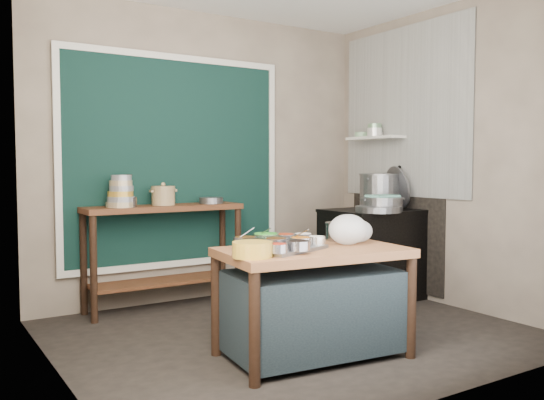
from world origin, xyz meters
TOP-DOWN VIEW (x-y plane):
  - floor at (0.00, 0.00)m, footprint 3.50×3.00m
  - back_wall at (0.00, 1.51)m, footprint 3.50×0.02m
  - left_wall at (-1.76, 0.00)m, footprint 0.02×3.00m
  - right_wall at (1.76, 0.00)m, footprint 0.02×3.00m
  - curtain_panel at (-0.35, 1.47)m, footprint 2.10×0.02m
  - curtain_frame at (-0.35, 1.46)m, footprint 2.22×0.03m
  - tile_panel at (1.74, 0.55)m, footprint 0.02×1.70m
  - soot_patch at (1.74, 0.65)m, footprint 0.01×1.30m
  - wall_shelf at (1.63, 0.85)m, footprint 0.22×0.70m
  - prep_table at (-0.20, -0.53)m, footprint 1.32×0.85m
  - back_counter at (-0.55, 1.28)m, footprint 1.45×0.40m
  - stove_block at (1.35, 0.55)m, footprint 0.90×0.68m
  - stove_top at (1.35, 0.55)m, footprint 0.92×0.69m
  - condiment_tray at (-0.43, -0.50)m, footprint 0.64×0.55m
  - condiment_bowls at (-0.45, -0.48)m, footprint 0.65×0.51m
  - yellow_basin at (-0.74, -0.64)m, footprint 0.32×0.32m
  - saucepan at (0.22, -0.32)m, footprint 0.33×0.33m
  - plastic_bag_a at (0.11, -0.53)m, footprint 0.36×0.33m
  - plastic_bag_b at (0.25, -0.48)m, footprint 0.27×0.24m
  - bowl_stack at (-0.96, 1.24)m, footprint 0.25×0.25m
  - utensil_cup at (-0.90, 1.22)m, footprint 0.19×0.19m
  - ceramic_crock at (-0.55, 1.29)m, footprint 0.27×0.27m
  - wide_bowl at (-0.07, 1.27)m, footprint 0.29×0.29m
  - stock_pot at (1.53, 0.66)m, footprint 0.51×0.51m
  - pot_lid at (1.63, 0.52)m, footprint 0.22×0.45m
  - steamer at (1.29, 0.37)m, footprint 0.50×0.50m
  - green_cloth at (1.29, 0.37)m, footprint 0.27×0.21m
  - shallow_pan at (1.15, 0.28)m, footprint 0.46×0.46m
  - shelf_bowl_stack at (1.63, 0.86)m, footprint 0.16×0.16m
  - shelf_bowl_green at (1.63, 1.07)m, footprint 0.18×0.18m

SIDE VIEW (x-z plane):
  - floor at x=0.00m, z-range -0.02..0.00m
  - prep_table at x=-0.20m, z-range 0.00..0.75m
  - stove_block at x=1.35m, z-range 0.00..0.85m
  - back_counter at x=-0.55m, z-range 0.00..0.95m
  - soot_patch at x=1.74m, z-range 0.05..1.35m
  - condiment_tray at x=-0.43m, z-range 0.75..0.77m
  - yellow_basin at x=-0.74m, z-range 0.75..0.85m
  - condiment_bowls at x=-0.45m, z-range 0.77..0.84m
  - saucepan at x=0.22m, z-range 0.75..0.89m
  - plastic_bag_b at x=0.25m, z-range 0.75..0.92m
  - plastic_bag_a at x=0.11m, z-range 0.75..0.97m
  - stove_top at x=1.35m, z-range 0.85..0.88m
  - shallow_pan at x=1.15m, z-range 0.88..0.94m
  - steamer at x=1.29m, z-range 0.88..1.01m
  - wide_bowl at x=-0.07m, z-range 0.95..1.01m
  - utensil_cup at x=-0.90m, z-range 0.95..1.04m
  - green_cloth at x=1.29m, z-range 1.01..1.03m
  - ceramic_crock at x=-0.55m, z-range 0.95..1.10m
  - stock_pot at x=1.53m, z-range 0.88..1.23m
  - bowl_stack at x=-0.96m, z-range 0.93..1.21m
  - pot_lid at x=1.63m, z-range 0.88..1.31m
  - curtain_panel at x=-0.35m, z-range 0.40..2.30m
  - curtain_frame at x=-0.35m, z-range 0.34..2.36m
  - back_wall at x=0.00m, z-range 0.00..2.80m
  - left_wall at x=-1.76m, z-range 0.00..2.80m
  - right_wall at x=1.76m, z-range 0.00..2.80m
  - wall_shelf at x=1.63m, z-range 1.59..1.61m
  - shelf_bowl_green at x=1.63m, z-range 1.61..1.67m
  - shelf_bowl_stack at x=1.63m, z-range 1.61..1.74m
  - tile_panel at x=1.74m, z-range 1.00..2.70m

